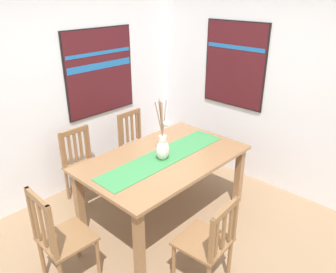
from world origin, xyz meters
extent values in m
cube|color=#8E7051|center=(0.00, 0.00, -0.01)|extent=(6.40, 6.40, 0.03)
cube|color=silver|center=(0.00, 1.86, 1.35)|extent=(6.40, 0.12, 2.70)
cube|color=silver|center=(1.86, 0.00, 1.35)|extent=(0.12, 6.40, 2.70)
cube|color=#8E6642|center=(0.34, 0.47, 0.75)|extent=(1.79, 1.10, 0.03)
cube|color=#8E6642|center=(-0.48, 0.00, 0.37)|extent=(0.08, 0.08, 0.73)
cube|color=#8E6642|center=(1.15, 0.00, 0.37)|extent=(0.08, 0.08, 0.73)
cube|color=#8E6642|center=(-0.48, 0.94, 0.37)|extent=(0.08, 0.08, 0.73)
cube|color=#8E6642|center=(1.15, 0.94, 0.37)|extent=(0.08, 0.08, 0.73)
cube|color=#388447|center=(0.34, 0.47, 0.77)|extent=(1.65, 0.36, 0.01)
ellipsoid|color=silver|center=(0.28, 0.44, 0.88)|extent=(0.15, 0.13, 0.23)
cylinder|color=silver|center=(0.28, 0.44, 1.02)|extent=(0.08, 0.08, 0.06)
cylinder|color=brown|center=(0.30, 0.48, 1.24)|extent=(0.03, 0.08, 0.38)
cylinder|color=brown|center=(0.29, 0.46, 1.23)|extent=(0.03, 0.05, 0.36)
cylinder|color=brown|center=(0.32, 0.44, 1.23)|extent=(0.07, 0.02, 0.37)
cylinder|color=brown|center=(0.32, 0.49, 1.22)|extent=(0.07, 0.12, 0.35)
cylinder|color=brown|center=(0.27, 0.48, 1.23)|extent=(0.04, 0.09, 0.36)
cylinder|color=brown|center=(0.34, 0.49, 1.20)|extent=(0.11, 0.12, 0.32)
sphere|color=white|center=(0.33, 0.44, 1.17)|extent=(0.07, 0.07, 0.07)
cube|color=brown|center=(0.76, 1.34, 0.44)|extent=(0.43, 0.43, 0.03)
cylinder|color=brown|center=(0.95, 1.16, 0.21)|extent=(0.04, 0.04, 0.43)
cylinder|color=brown|center=(0.59, 1.15, 0.21)|extent=(0.04, 0.04, 0.43)
cylinder|color=brown|center=(0.93, 1.52, 0.21)|extent=(0.04, 0.04, 0.43)
cylinder|color=brown|center=(0.57, 1.51, 0.21)|extent=(0.04, 0.04, 0.43)
cube|color=brown|center=(0.93, 1.53, 0.69)|extent=(0.04, 0.04, 0.47)
cube|color=brown|center=(0.57, 1.52, 0.69)|extent=(0.04, 0.04, 0.47)
cube|color=brown|center=(0.75, 1.53, 0.89)|extent=(0.38, 0.04, 0.06)
cube|color=brown|center=(0.89, 1.53, 0.67)|extent=(0.04, 0.02, 0.38)
cube|color=brown|center=(0.80, 1.53, 0.67)|extent=(0.04, 0.02, 0.38)
cube|color=brown|center=(0.71, 1.53, 0.67)|extent=(0.04, 0.02, 0.38)
cube|color=brown|center=(0.62, 1.52, 0.67)|extent=(0.04, 0.02, 0.38)
cube|color=brown|center=(-0.08, 1.39, 0.44)|extent=(0.43, 0.43, 0.03)
cylinder|color=brown|center=(0.09, 1.21, 0.21)|extent=(0.04, 0.04, 0.43)
cylinder|color=brown|center=(-0.27, 1.22, 0.21)|extent=(0.04, 0.04, 0.43)
cylinder|color=brown|center=(0.10, 1.57, 0.21)|extent=(0.04, 0.04, 0.43)
cylinder|color=brown|center=(-0.26, 1.58, 0.21)|extent=(0.04, 0.04, 0.43)
cube|color=brown|center=(0.11, 1.58, 0.68)|extent=(0.04, 0.04, 0.45)
cube|color=brown|center=(-0.25, 1.59, 0.68)|extent=(0.04, 0.04, 0.45)
cube|color=brown|center=(-0.07, 1.58, 0.87)|extent=(0.38, 0.04, 0.06)
cube|color=brown|center=(0.08, 1.58, 0.66)|extent=(0.04, 0.02, 0.36)
cube|color=brown|center=(0.00, 1.58, 0.66)|extent=(0.04, 0.02, 0.36)
cube|color=brown|center=(-0.07, 1.58, 0.66)|extent=(0.04, 0.02, 0.36)
cube|color=brown|center=(-0.15, 1.59, 0.66)|extent=(0.04, 0.02, 0.36)
cube|color=brown|center=(-0.23, 1.59, 0.66)|extent=(0.04, 0.02, 0.36)
cube|color=brown|center=(-0.12, -0.43, 0.44)|extent=(0.45, 0.45, 0.03)
cylinder|color=brown|center=(-0.31, -0.27, 0.21)|extent=(0.04, 0.04, 0.43)
cylinder|color=brown|center=(0.05, -0.24, 0.21)|extent=(0.04, 0.04, 0.43)
cylinder|color=brown|center=(0.07, -0.60, 0.21)|extent=(0.04, 0.04, 0.43)
cube|color=brown|center=(-0.28, -0.63, 0.66)|extent=(0.04, 0.04, 0.43)
cube|color=brown|center=(0.07, -0.61, 0.66)|extent=(0.04, 0.04, 0.43)
cube|color=brown|center=(-0.11, -0.62, 0.85)|extent=(0.38, 0.06, 0.06)
cube|color=brown|center=(-0.22, -0.63, 0.65)|extent=(0.04, 0.02, 0.34)
cube|color=brown|center=(-0.11, -0.62, 0.65)|extent=(0.04, 0.02, 0.34)
cube|color=brown|center=(0.01, -0.61, 0.65)|extent=(0.04, 0.02, 0.34)
cube|color=brown|center=(-0.91, 0.46, 0.44)|extent=(0.44, 0.44, 0.03)
cylinder|color=brown|center=(-0.72, 0.64, 0.21)|extent=(0.04, 0.04, 0.43)
cylinder|color=brown|center=(-0.73, 0.28, 0.21)|extent=(0.04, 0.04, 0.43)
cylinder|color=brown|center=(-1.08, 0.65, 0.21)|extent=(0.04, 0.04, 0.43)
cube|color=brown|center=(-1.09, 0.65, 0.71)|extent=(0.04, 0.04, 0.52)
cube|color=brown|center=(-1.10, 0.29, 0.71)|extent=(0.04, 0.04, 0.52)
cube|color=brown|center=(-1.10, 0.47, 0.94)|extent=(0.05, 0.38, 0.06)
cube|color=brown|center=(-1.09, 0.59, 0.70)|extent=(0.02, 0.04, 0.43)
cube|color=brown|center=(-1.10, 0.47, 0.70)|extent=(0.02, 0.04, 0.43)
cube|color=brown|center=(-1.10, 0.36, 0.70)|extent=(0.02, 0.04, 0.43)
cube|color=black|center=(0.53, 1.80, 1.46)|extent=(1.03, 0.04, 1.10)
cube|color=#471419|center=(0.53, 1.78, 1.46)|extent=(1.00, 0.01, 1.07)
cube|color=#1E60A8|center=(0.53, 1.77, 1.54)|extent=(0.97, 0.00, 0.08)
cube|color=#1E60A8|center=(0.53, 1.77, 1.70)|extent=(0.97, 0.00, 0.04)
cube|color=black|center=(1.80, 0.58, 1.53)|extent=(0.04, 0.90, 1.10)
cube|color=#471419|center=(1.78, 0.58, 1.53)|extent=(0.01, 0.87, 1.07)
cube|color=#1E60A8|center=(1.77, 0.58, 1.75)|extent=(0.00, 0.84, 0.05)
camera|label=1|loc=(-1.99, -1.77, 2.46)|focal=35.82mm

